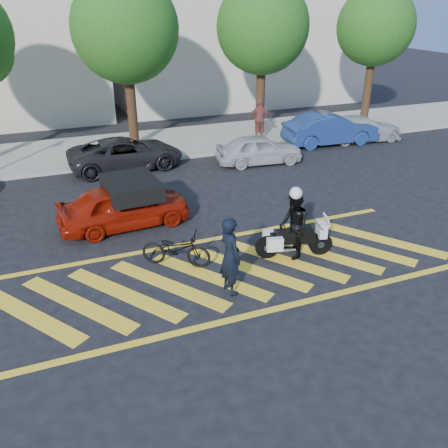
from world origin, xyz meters
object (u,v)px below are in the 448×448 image
object	(u,v)px
parked_mid_left	(126,154)
parked_far_right	(361,128)
officer_bike	(230,256)
red_convertible	(124,206)
police_motorcycle	(293,239)
parked_right	(330,129)
parked_mid_right	(259,149)
bicycle	(176,249)
officer_moto	(294,225)

from	to	relation	value
parked_mid_left	parked_far_right	size ratio (longest dim) A/B	1.11
officer_bike	red_convertible	world-z (taller)	officer_bike
police_motorcycle	red_convertible	size ratio (longest dim) A/B	0.53
police_motorcycle	parked_mid_left	size ratio (longest dim) A/B	0.46
parked_mid_left	parked_far_right	xyz separation A→B (m)	(11.62, 0.00, -0.04)
red_convertible	parked_right	world-z (taller)	parked_right
parked_mid_right	parked_far_right	bearing A→B (deg)	-71.04
bicycle	parked_mid_right	bearing A→B (deg)	-7.93
parked_mid_right	bicycle	bearing A→B (deg)	146.75
officer_moto	parked_mid_left	xyz separation A→B (m)	(-2.81, 9.05, -0.30)
police_motorcycle	parked_right	distance (m)	11.46
officer_bike	parked_mid_right	bearing A→B (deg)	-38.98
parked_right	bicycle	bearing A→B (deg)	133.30
officer_moto	parked_mid_left	world-z (taller)	officer_moto
officer_bike	officer_moto	bearing A→B (deg)	-76.15
red_convertible	parked_far_right	size ratio (longest dim) A/B	0.95
police_motorcycle	parked_right	size ratio (longest dim) A/B	0.47
officer_bike	officer_moto	world-z (taller)	officer_bike
officer_moto	police_motorcycle	bearing A→B (deg)	131.65
bicycle	parked_mid_right	xyz separation A→B (m)	(5.72, 6.94, 0.13)
officer_moto	red_convertible	world-z (taller)	officer_moto
officer_moto	parked_mid_right	world-z (taller)	officer_moto
officer_bike	bicycle	xyz separation A→B (m)	(-0.86, 1.68, -0.50)
officer_bike	parked_mid_right	distance (m)	9.90
bicycle	parked_right	xyz separation A→B (m)	(10.16, 8.34, 0.26)
bicycle	parked_mid_left	world-z (taller)	parked_mid_left
officer_bike	officer_moto	distance (m)	2.45
bicycle	officer_moto	xyz separation A→B (m)	(3.11, -0.70, 0.46)
parked_right	red_convertible	bearing A→B (deg)	120.28
parked_right	parked_mid_left	bearing A→B (deg)	93.91
parked_mid_right	parked_mid_left	bearing A→B (deg)	81.75
parked_right	officer_moto	bearing A→B (deg)	145.99
officer_bike	bicycle	world-z (taller)	officer_bike
bicycle	parked_right	bearing A→B (deg)	-19.06
officer_moto	parked_right	size ratio (longest dim) A/B	0.42
police_motorcycle	parked_right	xyz separation A→B (m)	(7.03, 9.04, 0.23)
bicycle	police_motorcycle	bearing A→B (deg)	-70.99
officer_bike	red_convertible	distance (m)	4.89
parked_mid_left	officer_bike	bearing A→B (deg)	179.85
bicycle	parked_mid_right	distance (m)	9.00
officer_bike	bicycle	bearing A→B (deg)	17.64
bicycle	red_convertible	bearing A→B (deg)	47.09
bicycle	officer_moto	bearing A→B (deg)	-71.19
officer_bike	parked_mid_left	xyz separation A→B (m)	(-0.56, 10.02, -0.34)
officer_bike	parked_mid_left	size ratio (longest dim) A/B	0.42
parked_mid_left	parked_right	world-z (taller)	parked_right
police_motorcycle	parked_mid_left	bearing A→B (deg)	121.02
police_motorcycle	red_convertible	xyz separation A→B (m)	(-3.94, 3.60, 0.17)
police_motorcycle	officer_moto	size ratio (longest dim) A/B	1.12
parked_far_right	parked_mid_left	bearing A→B (deg)	96.05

